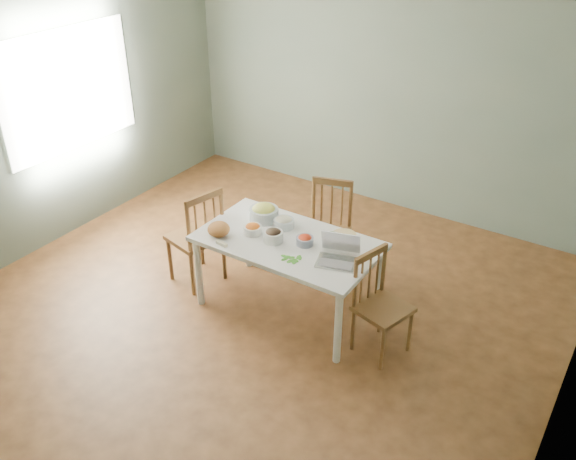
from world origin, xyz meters
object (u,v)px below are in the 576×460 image
Objects in this scene: chair_left at (195,235)px; bread_boule at (219,229)px; chair_far at (327,232)px; laptop at (337,252)px; bowl_squash at (264,212)px; dining_table at (288,275)px; chair_right at (384,307)px.

bread_boule is (0.44, -0.17, 0.28)m from chair_left.
chair_far reaches higher than laptop.
chair_left is 0.72m from bowl_squash.
chair_far is 0.96× the size of chair_left.
dining_table is 0.67m from chair_far.
chair_far is 1.23m from chair_left.
dining_table is 4.84× the size of laptop.
chair_far is (0.01, 0.66, 0.11)m from dining_table.
chair_left is 3.12× the size of laptop.
chair_far is 3.63× the size of bowl_squash.
laptop reaches higher than bread_boule.
chair_right is at bearing 103.75° from chair_left.
chair_left reaches higher than dining_table.
dining_table is at bearing 102.65° from chair_right.
laptop is (0.50, -0.74, 0.35)m from chair_far.
bowl_squash is at bearing 126.50° from chair_left.
chair_right reaches higher than bread_boule.
chair_right reaches higher than dining_table.
chair_right is at bearing -13.00° from laptop.
chair_far is 1.07× the size of chair_right.
dining_table is 5.89× the size of bowl_squash.
chair_left is 5.13× the size of bread_boule.
chair_left is at bearing 163.20° from laptop.
laptop is at bearing -16.59° from bowl_squash.
chair_right is 4.59× the size of bread_boule.
chair_far reaches higher than dining_table.
bread_boule is at bearing 81.53° from chair_left.
bowl_squash is at bearing 95.80° from chair_right.
bread_boule is 0.74× the size of bowl_squash.
bowl_squash is (-1.30, 0.24, 0.35)m from chair_right.
laptop is (-0.42, -0.03, 0.38)m from chair_right.
chair_right is 2.79× the size of laptop.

